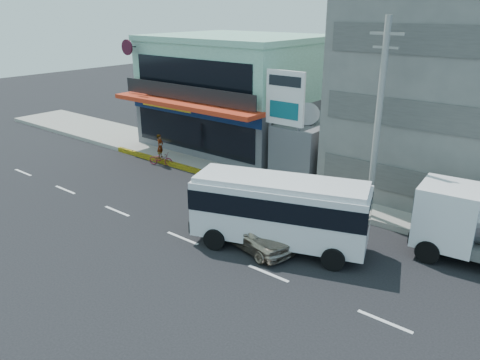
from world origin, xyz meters
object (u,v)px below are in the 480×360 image
object	(u,v)px
minibus	(280,207)
sedan	(252,230)
shop_building	(237,95)
billboard	(285,104)
utility_pole_near	(378,122)
satellite_dish	(307,123)
motorcycle_rider	(161,155)

from	to	relation	value
minibus	sedan	world-z (taller)	minibus
shop_building	minibus	bearing A→B (deg)	-44.37
shop_building	billboard	bearing A→B (deg)	-32.32
utility_pole_near	minibus	world-z (taller)	utility_pole_near
utility_pole_near	minibus	bearing A→B (deg)	-111.06
satellite_dish	utility_pole_near	xyz separation A→B (m)	(6.00, -3.60, 1.57)
sedan	motorcycle_rider	distance (m)	13.11
billboard	shop_building	bearing A→B (deg)	147.68
utility_pole_near	satellite_dish	bearing A→B (deg)	149.04
shop_building	minibus	xyz separation A→B (m)	(12.00, -11.74, -2.05)
billboard	sedan	size ratio (longest dim) A/B	1.52
billboard	utility_pole_near	distance (m)	6.75
satellite_dish	billboard	world-z (taller)	billboard
sedan	motorcycle_rider	world-z (taller)	motorcycle_rider
shop_building	sedan	bearing A→B (deg)	-48.53
utility_pole_near	minibus	xyz separation A→B (m)	(-2.00, -5.20, -3.20)
satellite_dish	sedan	distance (m)	10.35
utility_pole_near	sedan	distance (m)	7.93
billboard	minibus	world-z (taller)	billboard
billboard	motorcycle_rider	world-z (taller)	billboard
utility_pole_near	sedan	xyz separation A→B (m)	(-3.00, -5.90, -4.38)
minibus	motorcycle_rider	size ratio (longest dim) A/B	3.74
satellite_dish	motorcycle_rider	distance (m)	10.32
sedan	utility_pole_near	bearing A→B (deg)	-14.46
satellite_dish	motorcycle_rider	world-z (taller)	satellite_dish
sedan	motorcycle_rider	size ratio (longest dim) A/B	2.07
shop_building	satellite_dish	world-z (taller)	shop_building
utility_pole_near	motorcycle_rider	bearing A→B (deg)	-177.71
shop_building	motorcycle_rider	bearing A→B (deg)	-97.88
shop_building	satellite_dish	distance (m)	8.54
billboard	minibus	bearing A→B (deg)	-57.25
shop_building	minibus	size ratio (longest dim) A/B	1.51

